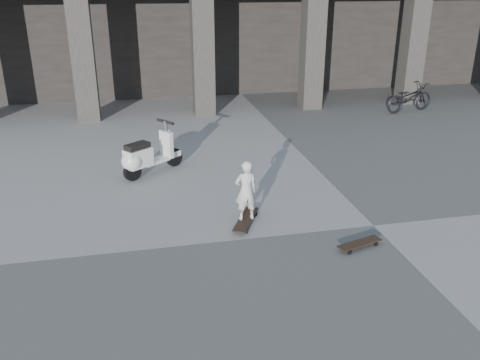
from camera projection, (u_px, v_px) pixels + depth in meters
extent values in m
plane|color=#494946|center=(374.00, 226.00, 9.05)|extent=(90.00, 90.00, 0.00)
cube|color=black|center=(226.00, 5.00, 20.61)|extent=(28.00, 6.00, 6.00)
cube|color=#2B2924|center=(83.00, 53.00, 14.95)|extent=(0.65, 0.65, 4.00)
cube|color=#2B2924|center=(203.00, 50.00, 15.65)|extent=(0.65, 0.65, 4.00)
cube|color=#2B2924|center=(312.00, 47.00, 16.35)|extent=(0.65, 0.65, 4.00)
cube|color=#2B2924|center=(413.00, 44.00, 17.05)|extent=(0.65, 0.65, 4.00)
cube|color=black|center=(246.00, 219.00, 9.09)|extent=(0.68, 1.02, 0.02)
cube|color=#B2B2B7|center=(251.00, 213.00, 9.43)|extent=(0.21, 0.15, 0.03)
cube|color=#B2B2B7|center=(241.00, 230.00, 8.79)|extent=(0.21, 0.15, 0.03)
cylinder|color=black|center=(245.00, 213.00, 9.46)|extent=(0.06, 0.08, 0.08)
cylinder|color=black|center=(256.00, 214.00, 9.41)|extent=(0.06, 0.08, 0.08)
cylinder|color=black|center=(235.00, 230.00, 8.82)|extent=(0.06, 0.08, 0.08)
cylinder|color=black|center=(247.00, 231.00, 8.77)|extent=(0.06, 0.08, 0.08)
cube|color=black|center=(360.00, 243.00, 8.29)|extent=(0.82, 0.42, 0.02)
cube|color=#B2B2B7|center=(372.00, 241.00, 8.43)|extent=(0.10, 0.19, 0.03)
cube|color=#B2B2B7|center=(346.00, 249.00, 8.18)|extent=(0.10, 0.19, 0.03)
cylinder|color=black|center=(369.00, 239.00, 8.51)|extent=(0.08, 0.05, 0.07)
cylinder|color=black|center=(376.00, 244.00, 8.36)|extent=(0.08, 0.05, 0.07)
cylinder|color=black|center=(342.00, 247.00, 8.26)|extent=(0.08, 0.05, 0.07)
cylinder|color=black|center=(350.00, 252.00, 8.11)|extent=(0.08, 0.05, 0.07)
imported|color=beige|center=(246.00, 191.00, 8.88)|extent=(0.42, 0.29, 1.09)
cylinder|color=black|center=(174.00, 157.00, 11.82)|extent=(0.40, 0.34, 0.42)
cylinder|color=black|center=(133.00, 171.00, 10.98)|extent=(0.40, 0.34, 0.42)
cube|color=beige|center=(155.00, 161.00, 11.39)|extent=(0.67, 0.60, 0.07)
cube|color=beige|center=(138.00, 158.00, 11.00)|extent=(0.67, 0.62, 0.40)
sphere|color=beige|center=(132.00, 161.00, 10.89)|extent=(0.44, 0.44, 0.44)
cube|color=black|center=(137.00, 146.00, 10.90)|extent=(0.59, 0.54, 0.11)
cube|color=beige|center=(167.00, 144.00, 11.53)|extent=(0.30, 0.35, 0.61)
cube|color=beige|center=(174.00, 154.00, 11.78)|extent=(0.34, 0.31, 0.13)
cylinder|color=#B2B2B7|center=(166.00, 128.00, 11.38)|extent=(0.13, 0.13, 0.32)
cylinder|color=black|center=(165.00, 122.00, 11.33)|extent=(0.37, 0.46, 0.06)
sphere|color=white|center=(168.00, 132.00, 11.47)|extent=(0.13, 0.13, 0.13)
imported|color=black|center=(410.00, 98.00, 16.42)|extent=(1.86, 1.00, 0.93)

